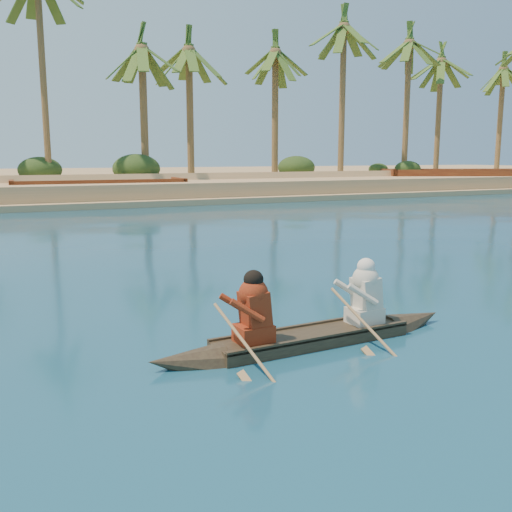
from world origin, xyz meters
name	(u,v)px	position (x,y,z in m)	size (l,w,h in m)	color
ground	(421,280)	(0.00, 0.00, 0.00)	(160.00, 160.00, 0.00)	#0B2B4A
sandy_embankment	(95,181)	(0.00, 46.89, 0.53)	(150.00, 51.00, 1.50)	tan
palm_grove	(116,89)	(0.00, 35.00, 8.00)	(110.00, 14.00, 16.00)	#3C591F
shrub_cluster	(130,180)	(0.00, 31.50, 1.20)	(100.00, 6.00, 2.40)	black
canoe	(312,326)	(-4.82, -3.02, 0.29)	(5.45, 1.02, 1.49)	#3F3522
barge_mid	(100,193)	(-2.94, 27.00, 0.62)	(10.80, 3.93, 1.78)	brown
barge_right	(461,182)	(27.65, 27.00, 0.76)	(13.66, 8.97, 2.17)	brown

